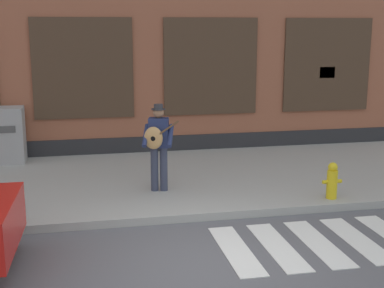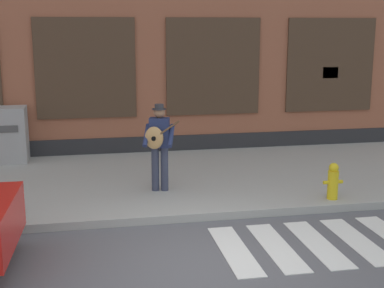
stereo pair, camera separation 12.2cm
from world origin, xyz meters
TOP-DOWN VIEW (x-y plane):
  - ground_plane at (0.00, 0.00)m, footprint 160.00×160.00m
  - sidewalk at (0.00, 4.20)m, footprint 28.00×4.94m
  - busker at (-0.26, 3.21)m, footprint 0.72×0.64m
  - utility_box at (-3.45, 6.21)m, footprint 0.78×0.69m
  - fire_hydrant at (2.89, 2.08)m, footprint 0.38×0.20m

SIDE VIEW (x-z plane):
  - ground_plane at x=0.00m, z-range 0.00..0.00m
  - sidewalk at x=0.00m, z-range 0.00..0.15m
  - fire_hydrant at x=2.89m, z-range 0.14..0.84m
  - utility_box at x=-3.45m, z-range 0.15..1.48m
  - busker at x=-0.26m, z-range 0.27..1.99m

